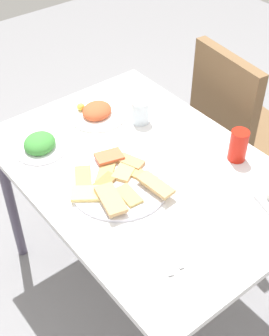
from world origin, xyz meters
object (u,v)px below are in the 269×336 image
object	(u,v)px
salad_plate_greens	(97,112)
soda_can	(238,145)
fork	(161,253)
dining_table	(144,184)
salad_plate_rice	(40,145)
paper_napkin	(165,250)
spoon	(170,247)
pide_platter	(118,182)
dining_chair	(237,125)
drinking_glass	(140,112)

from	to	relation	value
salad_plate_greens	soda_can	xyz separation A→B (m)	(0.54, 0.25, 0.04)
fork	dining_table	bearing A→B (deg)	168.33
salad_plate_rice	paper_napkin	distance (m)	0.66
dining_table	spoon	distance (m)	0.38
salad_plate_greens	fork	distance (m)	0.75
pide_platter	dining_chair	bearing A→B (deg)	101.39
pide_platter	paper_napkin	distance (m)	0.32
dining_table	spoon	world-z (taller)	spoon
dining_chair	soda_can	bearing A→B (deg)	-51.25
pide_platter	drinking_glass	world-z (taller)	drinking_glass
salad_plate_rice	dining_table	bearing A→B (deg)	36.52
drinking_glass	spoon	distance (m)	0.65
dining_table	paper_napkin	size ratio (longest dim) A/B	7.72
dining_table	drinking_glass	xyz separation A→B (m)	(-0.23, 0.17, 0.13)
dining_table	salad_plate_greens	bearing A→B (deg)	172.34
soda_can	pide_platter	bearing A→B (deg)	-109.96
dining_chair	fork	bearing A→B (deg)	-61.87
dining_table	fork	bearing A→B (deg)	-31.91
paper_napkin	spoon	world-z (taller)	spoon
pide_platter	spoon	bearing A→B (deg)	-7.52
pide_platter	soda_can	world-z (taller)	soda_can
dining_chair	drinking_glass	xyz separation A→B (m)	(-0.08, -0.53, 0.26)
dining_chair	drinking_glass	distance (m)	0.60
pide_platter	spoon	distance (m)	0.32
dining_table	salad_plate_rice	bearing A→B (deg)	-143.48
pide_platter	salad_plate_greens	world-z (taller)	salad_plate_greens
paper_napkin	salad_plate_rice	bearing A→B (deg)	-175.47
pide_platter	fork	xyz separation A→B (m)	(0.32, -0.08, -0.01)
soda_can	fork	xyz separation A→B (m)	(0.16, -0.50, -0.06)
drinking_glass	soda_can	bearing A→B (deg)	18.24
dining_table	soda_can	bearing A→B (deg)	60.37
dining_table	dining_chair	xyz separation A→B (m)	(-0.15, 0.70, -0.13)
salad_plate_rice	drinking_glass	distance (m)	0.42
fork	dining_chair	bearing A→B (deg)	138.36
dining_table	paper_napkin	distance (m)	0.39
drinking_glass	spoon	size ratio (longest dim) A/B	0.57
pide_platter	drinking_glass	distance (m)	0.38
dining_chair	soda_can	xyz separation A→B (m)	(0.32, -0.40, 0.27)
paper_napkin	spoon	distance (m)	0.02
fork	pide_platter	bearing A→B (deg)	-173.57
dining_table	pide_platter	size ratio (longest dim) A/B	3.20
salad_plate_greens	salad_plate_rice	xyz separation A→B (m)	(0.05, -0.29, 0.00)
salad_plate_greens	soda_can	world-z (taller)	soda_can
salad_plate_greens	spoon	distance (m)	0.73
salad_plate_greens	paper_napkin	size ratio (longest dim) A/B	1.60
soda_can	dining_chair	bearing A→B (deg)	128.75
salad_plate_greens	fork	world-z (taller)	salad_plate_greens
pide_platter	salad_plate_greens	xyz separation A→B (m)	(-0.38, 0.18, 0.00)
dining_chair	salad_plate_rice	xyz separation A→B (m)	(-0.17, -0.94, 0.23)
soda_can	dining_table	bearing A→B (deg)	-119.63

